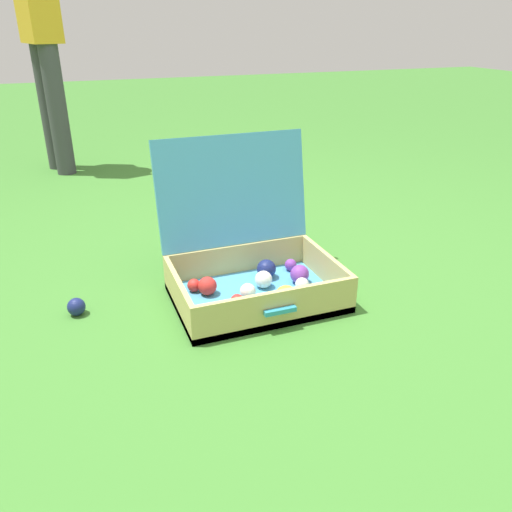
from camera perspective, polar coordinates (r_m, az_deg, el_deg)
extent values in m
plane|color=#3D7A2D|center=(1.90, 1.62, -4.89)|extent=(16.00, 16.00, 0.00)
cube|color=#4799C6|center=(1.89, 0.00, -4.53)|extent=(0.59, 0.42, 0.03)
cube|color=tan|center=(1.79, -8.55, -4.48)|extent=(0.02, 0.42, 0.14)
cube|color=tan|center=(1.97, 7.76, -1.62)|extent=(0.02, 0.42, 0.14)
cube|color=tan|center=(1.70, 2.42, -5.95)|extent=(0.55, 0.02, 0.14)
cube|color=tan|center=(2.03, -2.01, -0.55)|extent=(0.55, 0.02, 0.14)
cube|color=#4799C6|center=(1.98, -2.60, 7.26)|extent=(0.59, 0.10, 0.42)
cube|color=teal|center=(1.68, 2.70, -6.09)|extent=(0.11, 0.02, 0.02)
sphere|color=red|center=(1.87, -5.40, -3.32)|extent=(0.07, 0.07, 0.07)
sphere|color=white|center=(1.91, 0.84, -2.61)|extent=(0.07, 0.07, 0.07)
sphere|color=white|center=(1.84, -0.89, -3.95)|extent=(0.06, 0.06, 0.06)
sphere|color=navy|center=(1.98, 1.16, -1.44)|extent=(0.07, 0.07, 0.07)
sphere|color=white|center=(1.90, 5.12, -3.15)|extent=(0.05, 0.05, 0.05)
sphere|color=red|center=(1.90, -6.89, -3.24)|extent=(0.05, 0.05, 0.05)
sphere|color=red|center=(1.79, -2.10, -4.98)|extent=(0.05, 0.05, 0.05)
sphere|color=purple|center=(1.95, 4.85, -2.01)|extent=(0.07, 0.07, 0.07)
sphere|color=purple|center=(2.05, 3.86, -0.98)|extent=(0.05, 0.05, 0.05)
sphere|color=#CCDB38|center=(1.78, 3.37, -4.55)|extent=(0.08, 0.08, 0.08)
sphere|color=navy|center=(1.90, -19.28, -5.32)|extent=(0.06, 0.06, 0.06)
cylinder|color=#3D3D42|center=(3.81, -21.93, 14.96)|extent=(0.12, 0.12, 0.80)
cylinder|color=#3D3D42|center=(3.64, -21.12, 14.69)|extent=(0.12, 0.12, 0.80)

